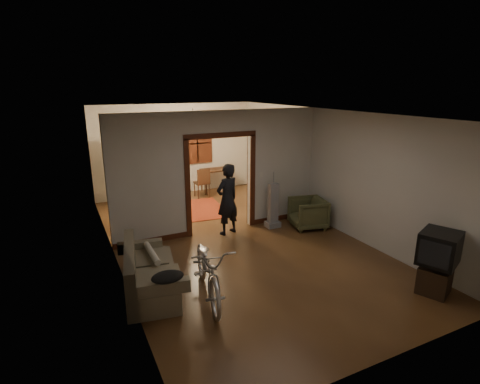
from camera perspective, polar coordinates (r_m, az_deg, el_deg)
floor at (r=8.40m, az=-0.91°, el=-7.38°), size 5.00×8.50×0.01m
ceiling at (r=7.73m, az=-1.00°, el=12.04°), size 5.00×8.50×0.01m
wall_back at (r=11.86m, az=-9.78°, el=6.39°), size 5.00×0.02×2.80m
wall_left at (r=7.28m, az=-19.04°, el=-0.29°), size 0.02×8.50×2.80m
wall_right at (r=9.26m, az=13.21°, el=3.53°), size 0.02×8.50×2.80m
partition_wall at (r=8.61m, az=-3.08°, el=3.01°), size 5.00×0.14×2.80m
door_casing at (r=8.69m, az=-3.05°, el=1.08°), size 1.74×0.20×2.32m
far_window at (r=12.01m, az=-6.54°, el=7.36°), size 0.98×0.06×1.28m
chandelier at (r=10.08m, az=-7.14°, el=10.28°), size 0.24×0.24×0.24m
light_switch at (r=9.04m, az=3.26°, el=2.65°), size 0.08×0.01×0.12m
sofa at (r=6.51m, az=-13.47°, el=-11.19°), size 1.10×1.89×0.82m
rolled_paper at (r=6.74m, az=-13.28°, el=-9.04°), size 0.11×0.84×0.11m
jacket at (r=5.61m, az=-10.98°, el=-12.58°), size 0.47×0.35×0.14m
bicycle at (r=6.15m, az=-4.85°, el=-11.56°), size 1.00×1.97×0.99m
armchair at (r=9.16m, az=10.29°, el=-3.19°), size 0.95×0.93×0.72m
tv_stand at (r=7.13m, az=27.51°, el=-11.77°), size 0.64×0.61×0.45m
crt_tv at (r=6.90m, az=28.12°, el=-7.52°), size 0.79×0.75×0.53m
vacuum at (r=9.02m, az=5.05°, el=-2.04°), size 0.39×0.34×1.10m
person at (r=8.52m, az=-1.93°, el=-1.12°), size 0.70×0.56×1.65m
oriental_rug at (r=10.46m, az=-6.51°, el=-2.65°), size 1.60×2.00×0.01m
locker at (r=11.29m, az=-15.96°, el=3.23°), size 0.97×0.57×1.91m
globe at (r=11.13m, az=-16.35°, el=8.17°), size 0.28×0.28×0.28m
desk at (r=12.13m, az=-3.56°, el=1.80°), size 0.99×0.56×0.73m
desk_chair at (r=11.48m, az=-5.87°, el=1.42°), size 0.50×0.50×0.92m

